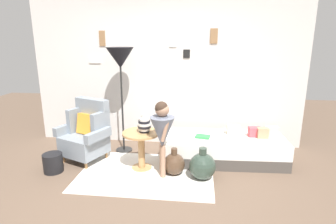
{
  "coord_description": "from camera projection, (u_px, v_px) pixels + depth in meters",
  "views": [
    {
      "loc": [
        0.61,
        -3.0,
        1.93
      ],
      "look_at": [
        0.15,
        0.95,
        0.85
      ],
      "focal_mm": 29.94,
      "sensor_mm": 36.0,
      "label": 1
    }
  ],
  "objects": [
    {
      "name": "magazine_basket",
      "position": [
        53.0,
        163.0,
        4.09
      ],
      "size": [
        0.28,
        0.28,
        0.28
      ],
      "primitive_type": "cylinder",
      "color": "black",
      "rests_on": "ground"
    },
    {
      "name": "pillow_mid",
      "position": [
        263.0,
        133.0,
        4.34
      ],
      "size": [
        0.17,
        0.13,
        0.16
      ],
      "primitive_type": "cube",
      "rotation": [
        0.0,
        0.0,
        0.06
      ],
      "color": "tan",
      "rests_on": "daybed"
    },
    {
      "name": "pillow_head",
      "position": [
        271.0,
        131.0,
        4.46
      ],
      "size": [
        0.22,
        0.15,
        0.14
      ],
      "primitive_type": "cube",
      "rotation": [
        0.0,
        0.0,
        0.14
      ],
      "color": "beige",
      "rests_on": "daybed"
    },
    {
      "name": "armchair",
      "position": [
        87.0,
        133.0,
        4.45
      ],
      "size": [
        0.89,
        0.79,
        0.97
      ],
      "color": "#9E7042",
      "rests_on": "ground"
    },
    {
      "name": "floor_lamp",
      "position": [
        120.0,
        61.0,
        4.49
      ],
      "size": [
        0.44,
        0.44,
        1.76
      ],
      "color": "black",
      "rests_on": "ground"
    },
    {
      "name": "gallery_wall",
      "position": [
        166.0,
        73.0,
        4.98
      ],
      "size": [
        4.8,
        0.12,
        2.6
      ],
      "color": "silver",
      "rests_on": "ground"
    },
    {
      "name": "pillow_extra",
      "position": [
        233.0,
        130.0,
        4.5
      ],
      "size": [
        0.21,
        0.13,
        0.15
      ],
      "primitive_type": "cube",
      "rotation": [
        0.0,
        0.0,
        0.02
      ],
      "color": "beige",
      "rests_on": "daybed"
    },
    {
      "name": "person_child",
      "position": [
        162.0,
        130.0,
        3.82
      ],
      "size": [
        0.34,
        0.34,
        1.09
      ],
      "color": "#A37A60",
      "rests_on": "ground"
    },
    {
      "name": "rug",
      "position": [
        147.0,
        173.0,
        4.08
      ],
      "size": [
        1.92,
        1.33,
        0.01
      ],
      "primitive_type": "cube",
      "color": "silver",
      "rests_on": "ground"
    },
    {
      "name": "pillow_back",
      "position": [
        255.0,
        132.0,
        4.39
      ],
      "size": [
        0.2,
        0.14,
        0.15
      ],
      "primitive_type": "cube",
      "rotation": [
        0.0,
        0.0,
        0.12
      ],
      "color": "#D64C56",
      "rests_on": "daybed"
    },
    {
      "name": "ground_plane",
      "position": [
        147.0,
        198.0,
        3.45
      ],
      "size": [
        12.0,
        12.0,
        0.0
      ],
      "primitive_type": "plane",
      "color": "brown"
    },
    {
      "name": "daybed",
      "position": [
        223.0,
        148.0,
        4.46
      ],
      "size": [
        1.93,
        0.88,
        0.4
      ],
      "color": "#4C4742",
      "rests_on": "ground"
    },
    {
      "name": "demijohn_far",
      "position": [
        202.0,
        166.0,
        3.88
      ],
      "size": [
        0.37,
        0.37,
        0.46
      ],
      "color": "#2D3D33",
      "rests_on": "ground"
    },
    {
      "name": "side_table",
      "position": [
        141.0,
        143.0,
        4.13
      ],
      "size": [
        0.55,
        0.55,
        0.57
      ],
      "color": "tan",
      "rests_on": "ground"
    },
    {
      "name": "book_on_daybed",
      "position": [
        203.0,
        137.0,
        4.37
      ],
      "size": [
        0.25,
        0.2,
        0.03
      ],
      "primitive_type": "cube",
      "rotation": [
        0.0,
        0.0,
        -0.2
      ],
      "color": "green",
      "rests_on": "daybed"
    },
    {
      "name": "vase_striped",
      "position": [
        144.0,
        125.0,
        4.06
      ],
      "size": [
        0.2,
        0.2,
        0.27
      ],
      "color": "black",
      "rests_on": "side_table"
    },
    {
      "name": "demijohn_near",
      "position": [
        174.0,
        164.0,
        4.01
      ],
      "size": [
        0.31,
        0.31,
        0.4
      ],
      "color": "#473323",
      "rests_on": "ground"
    }
  ]
}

